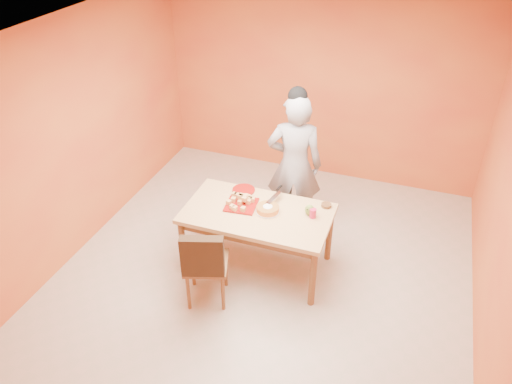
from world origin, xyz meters
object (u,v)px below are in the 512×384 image
(red_dinner_plate, at_px, (244,190))
(egg_ornament, at_px, (310,210))
(checker_tin, at_px, (326,205))
(person, at_px, (294,165))
(dining_table, at_px, (258,219))
(dining_chair, at_px, (205,262))
(magenta_glass, at_px, (313,213))
(sponge_cake, at_px, (268,209))
(pastry_platter, at_px, (241,205))

(red_dinner_plate, relative_size, egg_ornament, 2.04)
(egg_ornament, height_order, checker_tin, egg_ornament)
(person, bearing_deg, red_dinner_plate, 35.70)
(dining_table, bearing_deg, dining_chair, -115.88)
(egg_ornament, bearing_deg, red_dinner_plate, 161.63)
(egg_ornament, height_order, magenta_glass, egg_ornament)
(dining_chair, height_order, red_dinner_plate, dining_chair)
(person, xyz_separation_m, red_dinner_plate, (-0.46, -0.50, -0.14))
(dining_chair, xyz_separation_m, sponge_cake, (0.43, 0.72, 0.30))
(dining_table, relative_size, red_dinner_plate, 6.10)
(egg_ornament, distance_m, checker_tin, 0.26)
(dining_table, distance_m, egg_ornament, 0.58)
(dining_chair, distance_m, red_dinner_plate, 1.06)
(person, distance_m, checker_tin, 0.73)
(person, bearing_deg, dining_chair, 60.10)
(checker_tin, bearing_deg, red_dinner_plate, -179.76)
(dining_chair, height_order, pastry_platter, dining_chair)
(pastry_platter, distance_m, red_dinner_plate, 0.30)
(person, height_order, sponge_cake, person)
(magenta_glass, bearing_deg, egg_ornament, 146.23)
(person, xyz_separation_m, egg_ornament, (0.38, -0.71, -0.09))
(egg_ornament, distance_m, magenta_glass, 0.06)
(dining_table, xyz_separation_m, egg_ornament, (0.54, 0.14, 0.16))
(dining_table, height_order, person, person)
(pastry_platter, height_order, magenta_glass, magenta_glass)
(pastry_platter, height_order, checker_tin, checker_tin)
(egg_ornament, xyz_separation_m, magenta_glass, (0.05, -0.03, -0.01))
(pastry_platter, bearing_deg, dining_table, -14.44)
(dining_table, bearing_deg, pastry_platter, 165.56)
(red_dinner_plate, distance_m, checker_tin, 0.97)
(person, bearing_deg, dining_table, 66.99)
(sponge_cake, relative_size, egg_ornament, 1.93)
(person, relative_size, pastry_platter, 5.50)
(person, height_order, pastry_platter, person)
(egg_ornament, bearing_deg, magenta_glass, -38.04)
(dining_chair, bearing_deg, sponge_cake, 40.54)
(checker_tin, bearing_deg, dining_chair, -134.44)
(dining_table, relative_size, checker_tin, 14.16)
(checker_tin, bearing_deg, sponge_cake, -151.48)
(dining_table, xyz_separation_m, person, (0.17, 0.85, 0.24))
(pastry_platter, relative_size, red_dinner_plate, 1.26)
(magenta_glass, bearing_deg, red_dinner_plate, 164.74)
(sponge_cake, height_order, magenta_glass, magenta_glass)
(sponge_cake, bearing_deg, pastry_platter, 176.96)
(pastry_platter, height_order, egg_ornament, egg_ornament)
(egg_ornament, bearing_deg, person, 113.51)
(dining_table, bearing_deg, egg_ornament, 14.06)
(dining_chair, height_order, sponge_cake, dining_chair)
(egg_ornament, relative_size, checker_tin, 1.14)
(sponge_cake, bearing_deg, person, 85.62)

